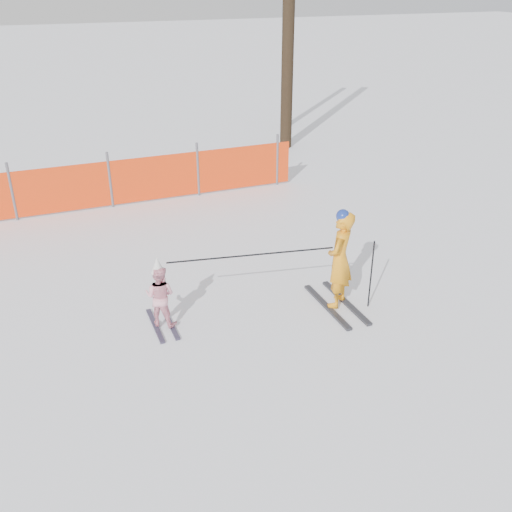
# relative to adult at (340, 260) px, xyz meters

# --- Properties ---
(ground) EXTENTS (120.00, 120.00, 0.00)m
(ground) POSITION_rel_adult_xyz_m (-1.27, -0.27, -0.80)
(ground) COLOR white
(ground) RESTS_ON ground
(adult) EXTENTS (0.66, 1.39, 1.62)m
(adult) POSITION_rel_adult_xyz_m (0.00, 0.00, 0.00)
(adult) COLOR black
(adult) RESTS_ON ground
(child) EXTENTS (0.58, 0.95, 1.12)m
(child) POSITION_rel_adult_xyz_m (-2.66, 0.49, -0.29)
(child) COLOR black
(child) RESTS_ON ground
(ski_poles) EXTENTS (3.00, 0.69, 1.12)m
(ski_poles) POSITION_rel_adult_xyz_m (-0.77, 0.10, 0.07)
(ski_poles) COLOR black
(ski_poles) RESTS_ON ground
(tree_trunks) EXTENTS (1.48, 2.70, 6.81)m
(tree_trunks) POSITION_rel_adult_xyz_m (3.42, 9.28, 2.34)
(tree_trunks) COLOR black
(tree_trunks) RESTS_ON ground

